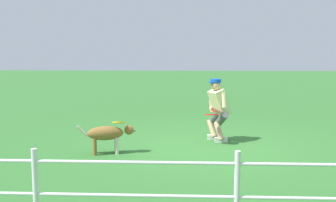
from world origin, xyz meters
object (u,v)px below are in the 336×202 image
object	(u,v)px
dog	(108,134)
frisbee_flying	(119,122)
frisbee_held	(211,115)
person	(218,108)

from	to	relation	value
dog	frisbee_flying	bearing A→B (deg)	-2.65
frisbee_flying	frisbee_held	bearing A→B (deg)	-157.65
frisbee_flying	frisbee_held	world-z (taller)	frisbee_held
person	frisbee_flying	distance (m)	2.17
person	frisbee_held	world-z (taller)	person
person	frisbee_held	size ratio (longest dim) A/B	4.74
dog	frisbee_flying	size ratio (longest dim) A/B	4.65
dog	frisbee_held	size ratio (longest dim) A/B	3.85
person	frisbee_held	distance (m)	0.40
frisbee_flying	frisbee_held	xyz separation A→B (m)	(-1.73, -0.71, 0.04)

